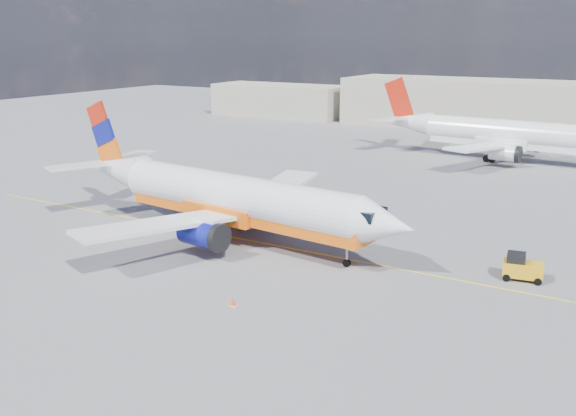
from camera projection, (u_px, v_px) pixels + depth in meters
The scene contains 8 objects.
ground at pixel (296, 266), 44.06m from camera, with size 240.00×240.00×0.00m, color slate.
taxi_line at pixel (316, 253), 46.55m from camera, with size 70.00×0.15×0.01m, color yellow.
terminal_main at pixel (555, 108), 102.89m from camera, with size 70.00×14.00×8.00m, color #B6AE9D.
terminal_annex at pixel (280, 100), 125.21m from camera, with size 26.00×10.00×6.00m, color #B6AE9D.
main_jet at pixel (228, 197), 49.21m from camera, with size 32.51×25.58×9.86m.
second_jet at pixel (504, 134), 80.21m from camera, with size 32.51×25.65×9.85m.
gse_tug at pixel (522, 268), 41.35m from camera, with size 2.66×1.90×1.76m.
traffic_cone at pixel (233, 302), 37.44m from camera, with size 0.35×0.35×0.49m.
Camera 1 is at (20.65, -35.99, 15.35)m, focal length 40.00 mm.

